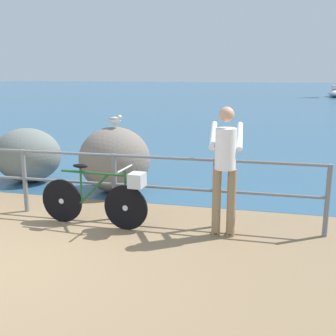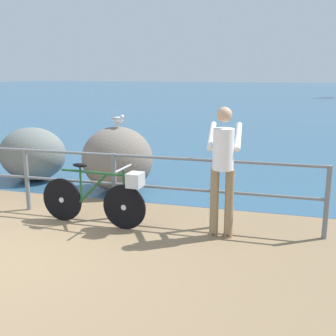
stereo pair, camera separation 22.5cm
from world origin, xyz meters
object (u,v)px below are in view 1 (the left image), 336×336
object	(u,v)px
seagull	(115,120)
sailboat	(336,89)
bicycle	(102,196)
breakwater_boulder_main	(115,159)
person_at_railing	(225,166)
breakwater_boulder_left	(27,155)

from	to	relation	value
seagull	sailboat	world-z (taller)	sailboat
bicycle	seagull	xyz separation A→B (m)	(-0.44, 1.79, 0.90)
bicycle	breakwater_boulder_main	world-z (taller)	breakwater_boulder_main
seagull	person_at_railing	bearing A→B (deg)	-15.60
breakwater_boulder_left	person_at_railing	bearing A→B (deg)	-25.35
person_at_railing	breakwater_boulder_main	size ratio (longest dim) A/B	1.32
person_at_railing	breakwater_boulder_main	world-z (taller)	person_at_railing
bicycle	person_at_railing	bearing A→B (deg)	7.28
person_at_railing	breakwater_boulder_left	xyz separation A→B (m)	(-4.25, 2.01, -0.44)
breakwater_boulder_main	seagull	size ratio (longest dim) A/B	4.01
person_at_railing	breakwater_boulder_main	bearing A→B (deg)	48.41
bicycle	person_at_railing	world-z (taller)	person_at_railing
breakwater_boulder_left	seagull	bearing A→B (deg)	-8.56
breakwater_boulder_left	seagull	xyz separation A→B (m)	(2.06, -0.31, 0.81)
person_at_railing	seagull	size ratio (longest dim) A/B	5.28
breakwater_boulder_main	sailboat	size ratio (longest dim) A/B	0.22
breakwater_boulder_left	sailboat	size ratio (longest dim) A/B	0.23
sailboat	seagull	bearing A→B (deg)	168.79
person_at_railing	seagull	world-z (taller)	person_at_railing
seagull	bicycle	bearing A→B (deg)	-53.87
person_at_railing	seagull	xyz separation A→B (m)	(-2.19, 1.70, 0.37)
breakwater_boulder_main	bicycle	bearing A→B (deg)	-75.09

